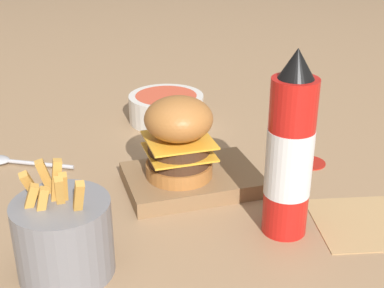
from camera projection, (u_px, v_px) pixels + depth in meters
name	position (u px, v px, depth m)	size (l,w,h in m)	color
ground_plane	(216.00, 177.00, 0.89)	(6.00, 6.00, 0.00)	#9E7A56
serving_board	(192.00, 180.00, 0.85)	(0.21, 0.14, 0.03)	olive
burger	(179.00, 137.00, 0.81)	(0.10, 0.10, 0.13)	#AD6B33
ketchup_bottle	(290.00, 154.00, 0.70)	(0.06, 0.06, 0.26)	red
fries_basket	(63.00, 236.00, 0.64)	(0.12, 0.12, 0.15)	slate
side_bowl	(166.00, 107.00, 1.10)	(0.15, 0.15, 0.06)	silver
spoon	(8.00, 161.00, 0.93)	(0.15, 0.10, 0.01)	#B2B2B7
ketchup_puddle	(311.00, 163.00, 0.93)	(0.06, 0.06, 0.00)	#B21E14
parchment_square	(364.00, 222.00, 0.76)	(0.17, 0.17, 0.00)	tan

